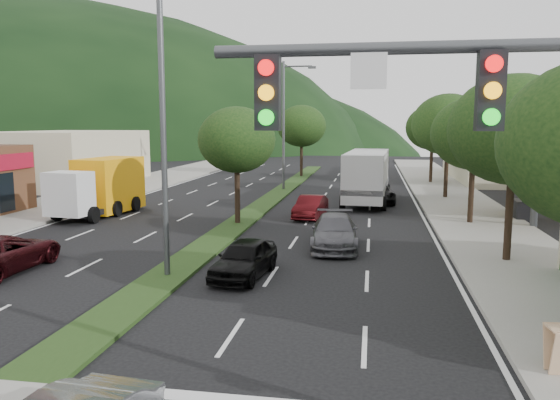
% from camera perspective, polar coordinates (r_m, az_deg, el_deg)
% --- Properties ---
extents(ground, '(160.00, 160.00, 0.00)m').
position_cam_1_polar(ground, '(12.75, -25.37, -17.23)').
color(ground, black).
rests_on(ground, ground).
extents(sidewalk_right, '(5.00, 90.00, 0.15)m').
position_cam_1_polar(sidewalk_right, '(35.20, 18.68, -0.90)').
color(sidewalk_right, gray).
rests_on(sidewalk_right, ground).
extents(sidewalk_left, '(6.00, 90.00, 0.15)m').
position_cam_1_polar(sidewalk_left, '(40.03, -20.28, 0.06)').
color(sidewalk_left, gray).
rests_on(sidewalk_left, ground).
extents(median, '(1.60, 56.00, 0.12)m').
position_cam_1_polar(median, '(38.34, -0.83, 0.20)').
color(median, '#1F3714').
rests_on(median, ground).
extents(traffic_signal, '(6.12, 0.40, 7.00)m').
position_cam_1_polar(traffic_signal, '(8.13, 24.95, 2.81)').
color(traffic_signal, '#47494C').
rests_on(traffic_signal, ground).
extents(bldg_left_far, '(9.00, 14.00, 4.60)m').
position_cam_1_polar(bldg_left_far, '(50.58, -21.26, 4.11)').
color(bldg_left_far, beige).
rests_on(bldg_left_far, ground).
extents(bldg_right_far, '(10.00, 16.00, 5.20)m').
position_cam_1_polar(bldg_right_far, '(54.90, 22.95, 4.60)').
color(bldg_right_far, beige).
rests_on(bldg_right_far, ground).
extents(hill_far, '(176.00, 132.00, 82.00)m').
position_cam_1_polar(hill_far, '(147.72, -26.56, 5.14)').
color(hill_far, black).
rests_on(hill_far, ground).
extents(tree_r_b, '(4.80, 4.80, 6.94)m').
position_cam_1_polar(tree_r_b, '(21.96, 23.25, 6.75)').
color(tree_r_b, black).
rests_on(tree_r_b, sidewalk_right).
extents(tree_r_c, '(4.40, 4.40, 6.48)m').
position_cam_1_polar(tree_r_c, '(29.81, 19.62, 6.54)').
color(tree_r_c, black).
rests_on(tree_r_c, sidewalk_right).
extents(tree_r_d, '(5.00, 5.00, 7.17)m').
position_cam_1_polar(tree_r_d, '(39.69, 17.16, 7.53)').
color(tree_r_d, black).
rests_on(tree_r_d, sidewalk_right).
extents(tree_r_e, '(4.60, 4.60, 6.71)m').
position_cam_1_polar(tree_r_e, '(49.62, 15.65, 7.29)').
color(tree_r_e, black).
rests_on(tree_r_e, sidewalk_right).
extents(tree_med_near, '(4.00, 4.00, 6.02)m').
position_cam_1_polar(tree_med_near, '(28.22, -4.54, 6.27)').
color(tree_med_near, black).
rests_on(tree_med_near, median).
extents(tree_med_far, '(4.80, 4.80, 6.94)m').
position_cam_1_polar(tree_med_far, '(53.80, 2.27, 7.73)').
color(tree_med_far, black).
rests_on(tree_med_far, median).
extents(streetlight_near, '(2.60, 0.25, 10.00)m').
position_cam_1_polar(streetlight_near, '(18.60, -11.56, 8.80)').
color(streetlight_near, '#47494C').
rests_on(streetlight_near, ground).
extents(streetlight_mid, '(2.60, 0.25, 10.00)m').
position_cam_1_polar(streetlight_mid, '(42.88, 0.65, 8.43)').
color(streetlight_mid, '#47494C').
rests_on(streetlight_mid, ground).
extents(suv_maroon, '(2.37, 4.90, 1.35)m').
position_cam_1_polar(suv_maroon, '(21.97, -27.05, -4.97)').
color(suv_maroon, black).
rests_on(suv_maroon, ground).
extents(car_queue_a, '(1.97, 3.97, 1.30)m').
position_cam_1_polar(car_queue_a, '(18.97, -3.76, -6.12)').
color(car_queue_a, black).
rests_on(car_queue_a, ground).
extents(car_queue_b, '(2.21, 4.85, 1.38)m').
position_cam_1_polar(car_queue_b, '(23.42, 5.71, -3.32)').
color(car_queue_b, '#4D4C51').
rests_on(car_queue_b, ground).
extents(car_queue_c, '(1.72, 3.92, 1.25)m').
position_cam_1_polar(car_queue_c, '(30.60, 3.22, -0.73)').
color(car_queue_c, '#450B0F').
rests_on(car_queue_c, ground).
extents(car_queue_d, '(2.55, 4.85, 1.30)m').
position_cam_1_polar(car_queue_d, '(37.00, 10.06, 0.72)').
color(car_queue_d, black).
rests_on(car_queue_d, ground).
extents(box_truck, '(3.17, 6.82, 3.25)m').
position_cam_1_polar(box_truck, '(33.13, -18.16, 1.14)').
color(box_truck, white).
rests_on(box_truck, ground).
extents(motorhome, '(3.28, 9.04, 3.41)m').
position_cam_1_polar(motorhome, '(36.74, 9.08, 2.52)').
color(motorhome, '#BEBEBE').
rests_on(motorhome, ground).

